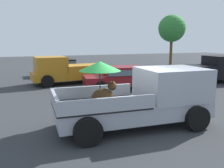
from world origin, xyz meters
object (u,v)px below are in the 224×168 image
Objects in this scene: parked_sedan_far at (62,66)px; pickup_truck_main at (146,97)px; pickup_truck_red at (209,70)px; parked_sedan_near at (121,76)px; pickup_truck_far at (66,70)px.

pickup_truck_main is at bearing -89.61° from parked_sedan_far.
parked_sedan_near is (-6.39, 0.15, -0.13)m from pickup_truck_red.
parked_sedan_near is (2.66, -3.07, -0.13)m from pickup_truck_far.
parked_sedan_far is (-0.42, 12.99, -0.23)m from pickup_truck_main.
pickup_truck_main is at bearing 91.99° from pickup_truck_far.
parked_sedan_far is (-8.61, 7.13, -0.13)m from pickup_truck_red.
parked_sedan_near is at bearing 76.40° from pickup_truck_main.
parked_sedan_far is at bearing -99.85° from pickup_truck_far.
pickup_truck_main reaches higher than parked_sedan_far.
pickup_truck_red is 6.39m from parked_sedan_near.
pickup_truck_red reaches higher than parked_sedan_far.
parked_sedan_far is (0.44, 3.91, -0.13)m from pickup_truck_far.
parked_sedan_far is at bearing -64.03° from parked_sedan_near.
pickup_truck_far reaches higher than parked_sedan_far.
pickup_truck_red is 1.01× the size of pickup_truck_far.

